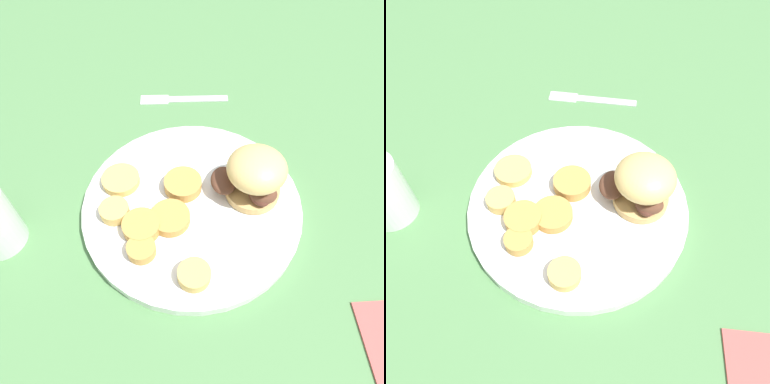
{
  "view_description": "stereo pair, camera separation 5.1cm",
  "coord_description": "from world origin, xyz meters",
  "views": [
    {
      "loc": [
        -0.27,
        0.13,
        0.45
      ],
      "look_at": [
        0.0,
        0.0,
        0.04
      ],
      "focal_mm": 35.0,
      "sensor_mm": 36.0,
      "label": 1
    },
    {
      "loc": [
        -0.29,
        0.09,
        0.45
      ],
      "look_at": [
        0.0,
        0.0,
        0.04
      ],
      "focal_mm": 35.0,
      "sensor_mm": 36.0,
      "label": 2
    }
  ],
  "objects": [
    {
      "name": "potato_round_0",
      "position": [
        0.03,
        0.1,
        0.03
      ],
      "size": [
        0.04,
        0.04,
        0.02
      ],
      "primitive_type": "cylinder",
      "color": "tan",
      "rests_on": "dinner_plate"
    },
    {
      "name": "potato_round_3",
      "position": [
        0.03,
        0.0,
        0.03
      ],
      "size": [
        0.05,
        0.05,
        0.02
      ],
      "primitive_type": "cylinder",
      "color": "#BC8942",
      "rests_on": "dinner_plate"
    },
    {
      "name": "ground_plane",
      "position": [
        0.0,
        0.0,
        0.0
      ],
      "size": [
        4.0,
        4.0,
        0.0
      ],
      "primitive_type": "plane",
      "color": "#4C7A47"
    },
    {
      "name": "potato_round_6",
      "position": [
        -0.1,
        0.05,
        0.03
      ],
      "size": [
        0.04,
        0.04,
        0.02
      ],
      "primitive_type": "cylinder",
      "color": "tan",
      "rests_on": "dinner_plate"
    },
    {
      "name": "dinner_plate",
      "position": [
        0.0,
        0.0,
        0.01
      ],
      "size": [
        0.31,
        0.31,
        0.02
      ],
      "color": "white",
      "rests_on": "ground_plane"
    },
    {
      "name": "potato_round_4",
      "position": [
        -0.01,
        0.08,
        0.03
      ],
      "size": [
        0.05,
        0.05,
        0.02
      ],
      "primitive_type": "cylinder",
      "color": "#BC8942",
      "rests_on": "dinner_plate"
    },
    {
      "name": "potato_round_5",
      "position": [
        -0.04,
        0.09,
        0.03
      ],
      "size": [
        0.04,
        0.04,
        0.02
      ],
      "primitive_type": "cylinder",
      "color": "#BC8942",
      "rests_on": "dinner_plate"
    },
    {
      "name": "potato_round_1",
      "position": [
        0.08,
        0.08,
        0.02
      ],
      "size": [
        0.05,
        0.05,
        0.01
      ],
      "primitive_type": "cylinder",
      "color": "tan",
      "rests_on": "dinner_plate"
    },
    {
      "name": "fork",
      "position": [
        0.22,
        -0.09,
        0.0
      ],
      "size": [
        0.09,
        0.15,
        0.0
      ],
      "color": "silver",
      "rests_on": "ground_plane"
    },
    {
      "name": "sandwich",
      "position": [
        -0.02,
        -0.08,
        0.06
      ],
      "size": [
        0.1,
        0.1,
        0.08
      ],
      "color": "tan",
      "rests_on": "dinner_plate"
    },
    {
      "name": "potato_round_2",
      "position": [
        -0.01,
        0.04,
        0.03
      ],
      "size": [
        0.05,
        0.05,
        0.01
      ],
      "primitive_type": "cylinder",
      "color": "#BC8942",
      "rests_on": "dinner_plate"
    }
  ]
}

